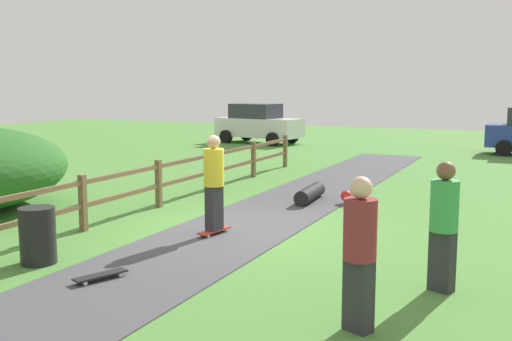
# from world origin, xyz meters

# --- Properties ---
(ground_plane) EXTENTS (60.00, 60.00, 0.00)m
(ground_plane) POSITION_xyz_m (0.00, 0.00, 0.00)
(ground_plane) COLOR #4C8438
(asphalt_path) EXTENTS (2.40, 28.00, 0.02)m
(asphalt_path) POSITION_xyz_m (0.00, 0.00, 0.01)
(asphalt_path) COLOR #47474C
(asphalt_path) RESTS_ON ground_plane
(wooden_fence) EXTENTS (0.12, 18.12, 1.10)m
(wooden_fence) POSITION_xyz_m (-2.60, 0.00, 0.67)
(wooden_fence) COLOR brown
(wooden_fence) RESTS_ON ground_plane
(trash_bin) EXTENTS (0.56, 0.56, 0.90)m
(trash_bin) POSITION_xyz_m (-1.80, -3.26, 0.45)
(trash_bin) COLOR black
(trash_bin) RESTS_ON ground_plane
(skater_riding) EXTENTS (0.44, 0.82, 1.87)m
(skater_riding) POSITION_xyz_m (-0.16, -0.50, 1.06)
(skater_riding) COLOR #B23326
(skater_riding) RESTS_ON asphalt_path
(skater_fallen) EXTENTS (1.25, 1.55, 0.36)m
(skater_fallen) POSITION_xyz_m (0.41, 3.39, 0.20)
(skater_fallen) COLOR black
(skater_fallen) RESTS_ON asphalt_path
(skateboard_loose) EXTENTS (0.48, 0.82, 0.08)m
(skateboard_loose) POSITION_xyz_m (-0.34, -3.56, 0.09)
(skateboard_loose) COLOR black
(skateboard_loose) RESTS_ON asphalt_path
(bystander_maroon) EXTENTS (0.50, 0.50, 1.79)m
(bystander_maroon) POSITION_xyz_m (3.50, -3.74, 0.99)
(bystander_maroon) COLOR #2D2D33
(bystander_maroon) RESTS_ON ground_plane
(bystander_green) EXTENTS (0.49, 0.49, 1.79)m
(bystander_green) POSITION_xyz_m (4.16, -1.92, 0.99)
(bystander_green) COLOR #2D2D33
(bystander_green) RESTS_ON ground_plane
(parked_car_white) EXTENTS (4.41, 2.50, 1.92)m
(parked_car_white) POSITION_xyz_m (-7.11, 16.55, 0.96)
(parked_car_white) COLOR silver
(parked_car_white) RESTS_ON ground_plane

